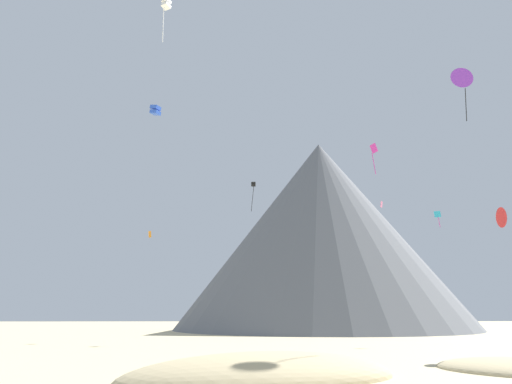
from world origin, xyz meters
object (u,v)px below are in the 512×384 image
Objects in this scene: bush_far_right at (240,359)px; kite_blue_high at (155,110)px; kite_orange_mid at (150,234)px; kite_black_mid at (253,185)px; kite_red_mid at (502,217)px; kite_violet_high at (461,79)px; kite_magenta_mid at (374,152)px; kite_white_high at (166,5)px; kite_pink_mid at (382,204)px; rock_massif at (320,238)px; kite_cyan_mid at (438,215)px.

bush_far_right is 51.61m from kite_blue_high.
kite_black_mid reaches higher than kite_orange_mid.
kite_red_mid is 15.85m from kite_violet_high.
kite_violet_high reaches higher than bush_far_right.
kite_magenta_mid is 0.78× the size of kite_white_high.
kite_pink_mid is 0.46× the size of kite_blue_high.
kite_violet_high is at bearing -105.21° from kite_blue_high.
kite_magenta_mid is at bearing 31.82° from bush_far_right.
rock_massif is 70.78m from kite_magenta_mid.
kite_cyan_mid is 0.45× the size of kite_violet_high.
kite_cyan_mid is at bearing -78.97° from rock_massif.
kite_red_mid is (8.15, -18.37, -5.15)m from kite_pink_mid.
kite_orange_mid is at bearing 7.57° from kite_black_mid.
kite_magenta_mid reaches higher than kite_cyan_mid.
kite_blue_high is at bearing 149.79° from kite_pink_mid.
kite_blue_high is at bearing -163.51° from kite_orange_mid.
rock_massif is 17.03× the size of kite_black_mid.
rock_massif is 33.34× the size of kite_cyan_mid.
kite_black_mid is at bearing 86.76° from bush_far_right.
bush_far_right is 36.37m from kite_violet_high.
kite_violet_high reaches higher than kite_red_mid.
kite_magenta_mid is (-14.25, -17.88, 4.56)m from kite_cyan_mid.
kite_blue_high is (-30.77, 22.39, 14.08)m from kite_magenta_mid.
kite_magenta_mid reaches higher than kite_pink_mid.
kite_cyan_mid is at bearing -6.60° from kite_red_mid.
kite_black_mid is at bearing 37.71° from kite_cyan_mid.
kite_orange_mid reaches higher than bush_far_right.
kite_magenta_mid is 0.76× the size of kite_black_mid.
kite_white_high is (6.57, -33.83, -1.77)m from kite_blue_high.
kite_black_mid is (-18.07, -44.15, 3.14)m from rock_massif.
kite_magenta_mid is 4.47× the size of kite_pink_mid.
rock_massif is 17.39× the size of kite_white_high.
kite_pink_mid is at bearing -9.21° from kite_magenta_mid.
kite_violet_high is (-5.61, -5.49, 13.77)m from kite_red_mid.
kite_white_high reaches higher than kite_pink_mid.
kite_pink_mid is 23.40m from kite_black_mid.
kite_white_high reaches higher than kite_cyan_mid.
kite_blue_high is (-14.60, 32.43, 37.40)m from bush_far_right.
kite_cyan_mid is 0.51× the size of kite_black_mid.
kite_blue_high reaches higher than kite_magenta_mid.
kite_black_mid is at bearing -112.26° from rock_massif.
kite_violet_high reaches higher than kite_orange_mid.
rock_massif is at bearing 74.59° from kite_pink_mid.
kite_blue_high reaches higher than kite_pink_mid.
kite_blue_high is at bearing -125.74° from rock_massif.
rock_massif reaches higher than kite_black_mid.
kite_orange_mid is 54.39m from kite_violet_high.
kite_orange_mid is at bearing 134.92° from kite_white_high.
kite_black_mid is (2.07, 36.54, 25.45)m from bush_far_right.
rock_massif reaches higher than bush_far_right.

